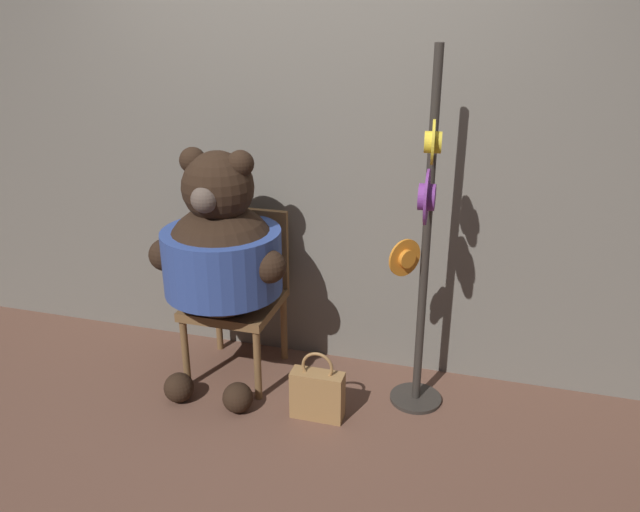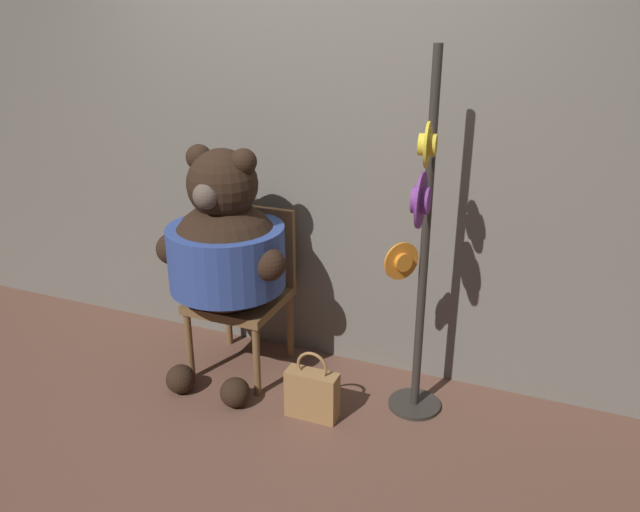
% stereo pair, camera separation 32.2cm
% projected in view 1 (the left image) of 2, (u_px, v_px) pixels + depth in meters
% --- Properties ---
extents(ground_plane, '(14.00, 14.00, 0.00)m').
position_uv_depth(ground_plane, '(270.00, 417.00, 3.27)').
color(ground_plane, brown).
extents(wall_back, '(8.00, 0.10, 2.57)m').
position_uv_depth(wall_back, '(309.00, 146.00, 3.46)').
color(wall_back, slate).
rests_on(wall_back, ground_plane).
extents(chair, '(0.49, 0.50, 0.94)m').
position_uv_depth(chair, '(240.00, 287.00, 3.57)').
color(chair, brown).
rests_on(chair, ground_plane).
extents(teddy_bear, '(0.77, 0.68, 1.34)m').
position_uv_depth(teddy_bear, '(221.00, 254.00, 3.33)').
color(teddy_bear, black).
rests_on(teddy_bear, ground_plane).
extents(hat_display_rack, '(0.30, 0.45, 1.86)m').
position_uv_depth(hat_display_rack, '(423.00, 253.00, 3.03)').
color(hat_display_rack, '#332D28').
rests_on(hat_display_rack, ground_plane).
extents(handbag_on_ground, '(0.28, 0.10, 0.39)m').
position_uv_depth(handbag_on_ground, '(317.00, 394.00, 3.23)').
color(handbag_on_ground, '#A87A47').
rests_on(handbag_on_ground, ground_plane).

